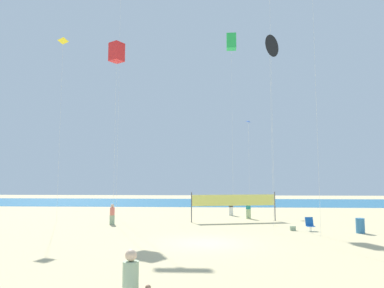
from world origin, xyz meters
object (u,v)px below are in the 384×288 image
beachgoer_teal_shirt (248,207)px  kite_blue_diamond (248,124)px  beachgoer_coral_shirt (112,213)px  trash_barrel (360,226)px  kite_green_box (231,42)px  folding_beach_chair (310,224)px  beachgoer_charcoal_shirt (231,206)px  mother_figure (131,283)px  volleyball_net (234,201)px  kite_black_delta (270,47)px  kite_red_box (117,52)px  kite_yellow_diamond (63,43)px  beach_handbag (293,228)px

beachgoer_teal_shirt → kite_blue_diamond: size_ratio=0.18×
beachgoer_coral_shirt → trash_barrel: size_ratio=1.66×
kite_green_box → kite_blue_diamond: size_ratio=1.78×
folding_beach_chair → kite_green_box: size_ratio=0.05×
beachgoer_charcoal_shirt → folding_beach_chair: size_ratio=1.98×
mother_figure → volleyball_net: bearing=72.6°
trash_barrel → kite_green_box: bearing=125.7°
beachgoer_charcoal_shirt → mother_figure: bearing=47.9°
mother_figure → kite_black_delta: kite_black_delta is taller
kite_green_box → kite_black_delta: (1.94, -10.72, -4.62)m
kite_green_box → volleyball_net: bearing=-92.4°
beachgoer_charcoal_shirt → kite_green_box: size_ratio=0.10×
volleyball_net → folding_beach_chair: bearing=-47.3°
beachgoer_coral_shirt → kite_red_box: size_ratio=0.10×
beachgoer_teal_shirt → kite_green_box: (-1.21, 2.10, 15.98)m
trash_barrel → kite_red_box: 22.65m
folding_beach_chair → kite_blue_diamond: kite_blue_diamond is taller
beachgoer_charcoal_shirt → kite_black_delta: (2.12, -11.37, 11.40)m
folding_beach_chair → kite_yellow_diamond: (-19.07, 3.86, 14.47)m
folding_beach_chair → kite_red_box: (-14.49, 4.01, 13.61)m
volleyball_net → kite_green_box: size_ratio=0.39×
mother_figure → folding_beach_chair: mother_figure is taller
beachgoer_teal_shirt → beachgoer_coral_shirt: bearing=-159.8°
beach_handbag → trash_barrel: bearing=-13.4°
beachgoer_teal_shirt → beach_handbag: (2.23, -7.36, -0.83)m
kite_black_delta → kite_yellow_diamond: bearing=163.0°
beachgoer_teal_shirt → kite_green_box: bearing=116.0°
beachgoer_coral_shirt → beachgoer_charcoal_shirt: bearing=-111.8°
beachgoer_charcoal_shirt → volleyball_net: bearing=56.1°
mother_figure → trash_barrel: bearing=45.5°
kite_green_box → kite_black_delta: size_ratio=1.35×
folding_beach_chair → volleyball_net: bearing=95.4°
mother_figure → folding_beach_chair: 18.09m
beachgoer_charcoal_shirt → kite_green_box: 16.03m
folding_beach_chair → kite_green_box: bearing=78.2°
beach_handbag → kite_red_box: kite_red_box is taller
beachgoer_coral_shirt → kite_green_box: bearing=-114.8°
kite_green_box → kite_black_delta: bearing=-79.7°
beachgoer_coral_shirt → kite_red_box: kite_red_box is taller
beachgoer_teal_shirt → mother_figure: bearing=-106.4°
trash_barrel → kite_black_delta: bearing=-177.0°
trash_barrel → kite_green_box: size_ratio=0.05×
beach_handbag → kite_blue_diamond: size_ratio=0.04×
beachgoer_teal_shirt → folding_beach_chair: bearing=-69.7°
mother_figure → folding_beach_chair: size_ratio=1.93×
beachgoer_coral_shirt → volleyball_net: (9.44, 2.53, 0.79)m
folding_beach_chair → volleyball_net: 7.07m
kite_red_box → kite_black_delta: kite_red_box is taller
mother_figure → kite_blue_diamond: (6.06, 30.49, 8.62)m
volleyball_net → beach_handbag: bearing=-54.4°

